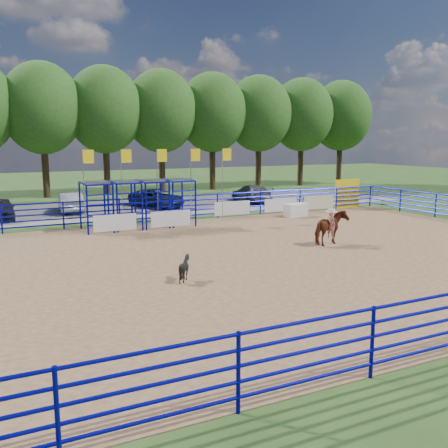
{
  "coord_description": "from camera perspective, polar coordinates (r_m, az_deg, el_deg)",
  "views": [
    {
      "loc": [
        -9.74,
        -17.13,
        4.73
      ],
      "look_at": [
        -0.93,
        1.0,
        1.3
      ],
      "focal_mm": 40.0,
      "sensor_mm": 36.0,
      "label": 1
    }
  ],
  "objects": [
    {
      "name": "calf",
      "position": [
        16.89,
        -4.54,
        -5.05
      ],
      "size": [
        0.91,
        0.84,
        0.87
      ],
      "primitive_type": "imported",
      "rotation": [
        0.0,
        0.0,
        1.77
      ],
      "color": "black",
      "rests_on": "arena_dirt"
    },
    {
      "name": "car_a",
      "position": [
        32.47,
        -24.13,
        1.56
      ],
      "size": [
        1.56,
        3.7,
        1.25
      ],
      "primitive_type": "imported",
      "rotation": [
        0.0,
        0.0,
        -0.02
      ],
      "color": "black",
      "rests_on": "gravel_strip"
    },
    {
      "name": "gravel_strip",
      "position": [
        35.81,
        -9.91,
        1.93
      ],
      "size": [
        40.0,
        10.0,
        0.01
      ],
      "primitive_type": "cube",
      "color": "gray",
      "rests_on": "ground"
    },
    {
      "name": "car_d",
      "position": [
        38.13,
        3.16,
        3.52
      ],
      "size": [
        2.16,
        4.61,
        1.3
      ],
      "primitive_type": "imported",
      "rotation": [
        0.0,
        0.0,
        3.07
      ],
      "color": "#565659",
      "rests_on": "gravel_strip"
    },
    {
      "name": "treeline",
      "position": [
        44.31,
        -13.52,
        13.03
      ],
      "size": [
        56.4,
        6.4,
        11.24
      ],
      "color": "#3F2B19",
      "rests_on": "ground"
    },
    {
      "name": "announcer_table",
      "position": [
        31.12,
        8.18,
        1.59
      ],
      "size": [
        1.57,
        0.93,
        0.79
      ],
      "primitive_type": "cube",
      "rotation": [
        0.0,
        0.0,
        0.17
      ],
      "color": "silver",
      "rests_on": "arena_dirt"
    },
    {
      "name": "horse_and_rider",
      "position": [
        22.92,
        12.1,
        -0.29
      ],
      "size": [
        1.98,
        1.35,
        2.25
      ],
      "color": "maroon",
      "rests_on": "arena_dirt"
    },
    {
      "name": "ground",
      "position": [
        20.27,
        3.61,
        -3.86
      ],
      "size": [
        120.0,
        120.0,
        0.0
      ],
      "primitive_type": "plane",
      "color": "#395923",
      "rests_on": "ground"
    },
    {
      "name": "chute_assembly",
      "position": [
        27.35,
        -9.05,
        2.25
      ],
      "size": [
        19.32,
        2.41,
        4.2
      ],
      "color": "#0707A0",
      "rests_on": "ground"
    },
    {
      "name": "car_b",
      "position": [
        34.18,
        -17.14,
        2.4
      ],
      "size": [
        1.69,
        4.06,
        1.31
      ],
      "primitive_type": "imported",
      "rotation": [
        0.0,
        0.0,
        3.06
      ],
      "color": "gray",
      "rests_on": "gravel_strip"
    },
    {
      "name": "arena_dirt",
      "position": [
        20.27,
        3.61,
        -3.83
      ],
      "size": [
        30.0,
        20.0,
        0.02
      ],
      "primitive_type": "cube",
      "color": "#9B724D",
      "rests_on": "ground"
    },
    {
      "name": "perimeter_fence",
      "position": [
        20.11,
        3.63,
        -1.78
      ],
      "size": [
        30.1,
        20.1,
        1.5
      ],
      "color": "#0707A0",
      "rests_on": "ground"
    },
    {
      "name": "car_c",
      "position": [
        35.54,
        -7.7,
        2.97
      ],
      "size": [
        3.48,
        5.0,
        1.27
      ],
      "primitive_type": "imported",
      "rotation": [
        0.0,
        0.0,
        0.33
      ],
      "color": "#161F39",
      "rests_on": "gravel_strip"
    }
  ]
}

